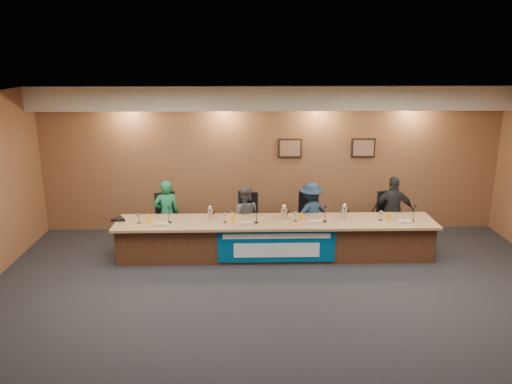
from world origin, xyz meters
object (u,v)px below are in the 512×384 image
(office_chair_a, at_px, (168,223))
(panelist_c, at_px, (311,214))
(office_chair_b, at_px, (245,222))
(carafe_mid, at_px, (284,213))
(speakerphone, at_px, (119,219))
(banner, at_px, (277,246))
(office_chair_c, at_px, (310,222))
(carafe_left, at_px, (210,214))
(panelist_b, at_px, (245,216))
(office_chair_d, at_px, (391,221))
(panelist_a, at_px, (167,214))
(panelist_d, at_px, (393,211))
(carafe_right, at_px, (344,213))
(dais_body, at_px, (275,239))

(office_chair_a, bearing_deg, panelist_c, -22.01)
(office_chair_b, bearing_deg, carafe_mid, -19.52)
(speakerphone, bearing_deg, banner, -8.68)
(office_chair_a, relative_size, office_chair_c, 1.00)
(office_chair_b, xyz_separation_m, carafe_left, (-0.66, -0.61, 0.38))
(panelist_b, relative_size, office_chair_d, 2.68)
(panelist_a, height_order, panelist_c, panelist_a)
(office_chair_c, bearing_deg, carafe_mid, -137.01)
(panelist_d, relative_size, carafe_right, 5.67)
(carafe_right, bearing_deg, panelist_c, 136.80)
(panelist_d, xyz_separation_m, office_chair_b, (-3.03, 0.10, -0.25))
(office_chair_c, height_order, carafe_left, carafe_left)
(banner, distance_m, office_chair_c, 1.32)
(carafe_left, xyz_separation_m, carafe_mid, (1.42, -0.00, 0.00))
(panelist_c, bearing_deg, panelist_b, -24.29)
(dais_body, relative_size, carafe_right, 23.43)
(office_chair_c, distance_m, carafe_right, 0.94)
(dais_body, relative_size, office_chair_c, 12.50)
(panelist_d, relative_size, office_chair_a, 3.03)
(carafe_right, bearing_deg, carafe_left, 179.48)
(panelist_d, bearing_deg, office_chair_c, 2.31)
(dais_body, relative_size, panelist_c, 4.48)
(office_chair_d, relative_size, speakerphone, 1.50)
(panelist_b, xyz_separation_m, office_chair_c, (1.35, 0.10, -0.16))
(panelist_c, xyz_separation_m, carafe_right, (0.57, -0.53, 0.21))
(panelist_d, height_order, carafe_mid, panelist_d)
(panelist_d, xyz_separation_m, office_chair_a, (-4.61, 0.10, -0.25))
(office_chair_b, relative_size, office_chair_c, 1.00)
(dais_body, relative_size, carafe_mid, 26.07)
(panelist_b, bearing_deg, panelist_c, -172.98)
(panelist_c, distance_m, office_chair_b, 1.37)
(speakerphone, bearing_deg, panelist_c, 7.78)
(banner, xyz_separation_m, office_chair_d, (2.44, 1.07, 0.10))
(banner, xyz_separation_m, carafe_right, (1.33, 0.44, 0.50))
(office_chair_b, xyz_separation_m, speakerphone, (-2.41, -0.61, 0.30))
(panelist_a, distance_m, office_chair_d, 4.61)
(carafe_mid, bearing_deg, carafe_left, 179.83)
(dais_body, height_order, office_chair_d, dais_body)
(office_chair_b, bearing_deg, office_chair_c, 19.44)
(dais_body, distance_m, panelist_a, 2.27)
(carafe_right, distance_m, speakerphone, 4.33)
(dais_body, xyz_separation_m, speakerphone, (-3.00, 0.04, 0.43))
(office_chair_d, bearing_deg, office_chair_c, 165.11)
(office_chair_b, height_order, carafe_right, carafe_right)
(carafe_mid, bearing_deg, banner, -110.01)
(panelist_a, relative_size, office_chair_b, 2.93)
(panelist_a, distance_m, office_chair_c, 2.94)
(carafe_right, bearing_deg, banner, -161.69)
(panelist_d, distance_m, carafe_right, 1.24)
(dais_body, bearing_deg, speakerphone, 179.18)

